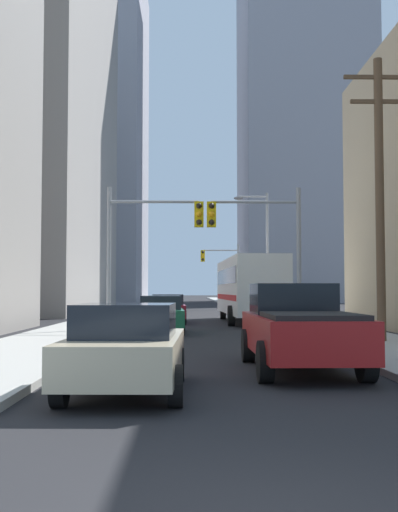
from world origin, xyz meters
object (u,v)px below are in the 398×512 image
sedan_green (161,314)px  traffic_signal_near_right (259,234)px  sedan_beige (126,348)px  sedan_maroon (168,309)px  pickup_truck_red (298,327)px  city_bus (249,287)px  traffic_signal_far_right (222,265)px  traffic_signal_near_left (150,234)px

sedan_green → traffic_signal_near_right: bearing=4.6°
sedan_beige → sedan_maroon: 22.42m
sedan_green → sedan_maroon: size_ratio=1.00×
sedan_beige → traffic_signal_near_right: size_ratio=0.71×
pickup_truck_red → city_bus: bearing=87.6°
city_bus → sedan_maroon: size_ratio=2.72×
sedan_beige → traffic_signal_far_right: bearing=85.0°
traffic_signal_near_right → traffic_signal_far_right: same height
sedan_green → city_bus: bearing=62.2°
pickup_truck_red → traffic_signal_near_left: bearing=108.2°
traffic_signal_near_right → pickup_truck_red: bearing=-92.3°
city_bus → traffic_signal_near_right: size_ratio=1.93×
pickup_truck_red → sedan_green: size_ratio=1.27×
sedan_maroon → traffic_signal_far_right: 25.23m
sedan_green → traffic_signal_near_right: 5.20m
sedan_beige → traffic_signal_near_right: (3.96, 15.13, 3.28)m
sedan_maroon → traffic_signal_near_left: 8.00m
city_bus → sedan_beige: city_bus is taller
city_bus → sedan_maroon: city_bus is taller
sedan_beige → traffic_signal_near_left: size_ratio=0.71×
sedan_beige → traffic_signal_near_left: bearing=92.0°
sedan_maroon → traffic_signal_near_right: 8.92m
city_bus → sedan_beige: size_ratio=2.72×
sedan_maroon → sedan_green: bearing=-90.3°
traffic_signal_near_left → traffic_signal_far_right: same height
sedan_green → traffic_signal_near_right: traffic_signal_near_right is taller
traffic_signal_near_right → traffic_signal_far_right: bearing=89.7°
traffic_signal_near_left → traffic_signal_far_right: 32.29m
pickup_truck_red → sedan_beige: size_ratio=1.27×
traffic_signal_near_left → traffic_signal_near_right: (4.48, -0.00, -0.00)m
sedan_maroon → traffic_signal_near_left: traffic_signal_near_left is taller
sedan_green → traffic_signal_near_right: size_ratio=0.71×
city_bus → pickup_truck_red: bearing=-92.4°
sedan_maroon → traffic_signal_far_right: traffic_signal_far_right is taller
sedan_beige → sedan_maroon: (-0.03, 22.42, 0.00)m
city_bus → sedan_maroon: bearing=-170.9°
pickup_truck_red → sedan_maroon: size_ratio=1.27×
sedan_beige → sedan_maroon: bearing=90.1°
sedan_maroon → traffic_signal_far_right: (4.15, 24.67, 3.26)m
sedan_beige → sedan_green: size_ratio=1.00×
sedan_beige → traffic_signal_near_right: traffic_signal_near_right is taller
sedan_maroon → traffic_signal_near_right: size_ratio=0.71×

